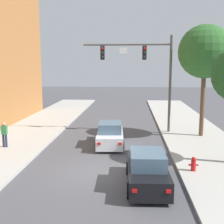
{
  "coord_description": "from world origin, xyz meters",
  "views": [
    {
      "loc": [
        1.59,
        -13.87,
        5.33
      ],
      "look_at": [
        0.2,
        6.87,
        2.0
      ],
      "focal_mm": 46.24,
      "sensor_mm": 36.0,
      "label": 1
    }
  ],
  "objects_px": {
    "car_lead_white": "(110,135)",
    "car_following_black": "(147,170)",
    "traffic_signal_mast": "(145,66)",
    "pedestrian_sidewalk_left_walker": "(4,133)",
    "fire_hydrant": "(194,164)",
    "street_tree_second": "(205,52)"
  },
  "relations": [
    {
      "from": "car_lead_white",
      "to": "car_following_black",
      "type": "distance_m",
      "value": 6.89
    },
    {
      "from": "car_lead_white",
      "to": "pedestrian_sidewalk_left_walker",
      "type": "relative_size",
      "value": 2.63
    },
    {
      "from": "fire_hydrant",
      "to": "street_tree_second",
      "type": "height_order",
      "value": "street_tree_second"
    },
    {
      "from": "fire_hydrant",
      "to": "street_tree_second",
      "type": "distance_m",
      "value": 9.77
    },
    {
      "from": "pedestrian_sidewalk_left_walker",
      "to": "fire_hydrant",
      "type": "xyz_separation_m",
      "value": [
        11.24,
        -3.53,
        -0.56
      ]
    },
    {
      "from": "car_lead_white",
      "to": "car_following_black",
      "type": "bearing_deg",
      "value": -71.92
    },
    {
      "from": "pedestrian_sidewalk_left_walker",
      "to": "fire_hydrant",
      "type": "relative_size",
      "value": 2.28
    },
    {
      "from": "pedestrian_sidewalk_left_walker",
      "to": "fire_hydrant",
      "type": "bearing_deg",
      "value": -17.43
    },
    {
      "from": "fire_hydrant",
      "to": "street_tree_second",
      "type": "relative_size",
      "value": 0.09
    },
    {
      "from": "car_lead_white",
      "to": "street_tree_second",
      "type": "xyz_separation_m",
      "value": [
        6.67,
        2.64,
        5.6
      ]
    },
    {
      "from": "traffic_signal_mast",
      "to": "car_lead_white",
      "type": "relative_size",
      "value": 1.74
    },
    {
      "from": "traffic_signal_mast",
      "to": "car_following_black",
      "type": "relative_size",
      "value": 1.75
    },
    {
      "from": "street_tree_second",
      "to": "fire_hydrant",
      "type": "bearing_deg",
      "value": -105.77
    },
    {
      "from": "pedestrian_sidewalk_left_walker",
      "to": "fire_hydrant",
      "type": "distance_m",
      "value": 11.79
    },
    {
      "from": "traffic_signal_mast",
      "to": "fire_hydrant",
      "type": "xyz_separation_m",
      "value": [
        2.07,
        -8.73,
        -4.85
      ]
    },
    {
      "from": "traffic_signal_mast",
      "to": "fire_hydrant",
      "type": "height_order",
      "value": "traffic_signal_mast"
    },
    {
      "from": "car_lead_white",
      "to": "street_tree_second",
      "type": "relative_size",
      "value": 0.53
    },
    {
      "from": "pedestrian_sidewalk_left_walker",
      "to": "street_tree_second",
      "type": "distance_m",
      "value": 14.92
    },
    {
      "from": "car_lead_white",
      "to": "fire_hydrant",
      "type": "distance_m",
      "value": 6.69
    },
    {
      "from": "traffic_signal_mast",
      "to": "car_lead_white",
      "type": "distance_m",
      "value": 6.48
    },
    {
      "from": "car_following_black",
      "to": "car_lead_white",
      "type": "bearing_deg",
      "value": 108.08
    },
    {
      "from": "traffic_signal_mast",
      "to": "street_tree_second",
      "type": "bearing_deg",
      "value": -15.52
    }
  ]
}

